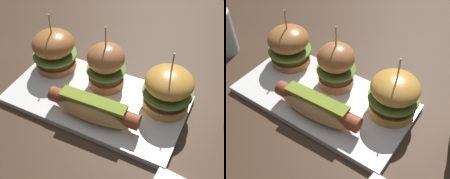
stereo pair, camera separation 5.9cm
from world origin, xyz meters
TOP-DOWN VIEW (x-y plane):
  - ground_plane at (0.00, 0.00)m, footprint 3.00×3.00m
  - platter_main at (0.00, 0.00)m, footprint 0.38×0.19m
  - hot_dog at (0.02, -0.05)m, footprint 0.19×0.06m
  - slider_left at (-0.13, 0.05)m, footprint 0.10×0.10m
  - slider_center at (-0.00, 0.05)m, footprint 0.08×0.08m
  - slider_right at (0.14, 0.04)m, footprint 0.10×0.10m

SIDE VIEW (x-z plane):
  - ground_plane at x=0.00m, z-range 0.00..0.00m
  - platter_main at x=0.00m, z-range 0.00..0.01m
  - hot_dog at x=0.02m, z-range 0.01..0.07m
  - slider_right at x=0.14m, z-range -0.01..0.13m
  - slider_left at x=-0.13m, z-range -0.01..0.13m
  - slider_center at x=0.00m, z-range -0.01..0.14m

